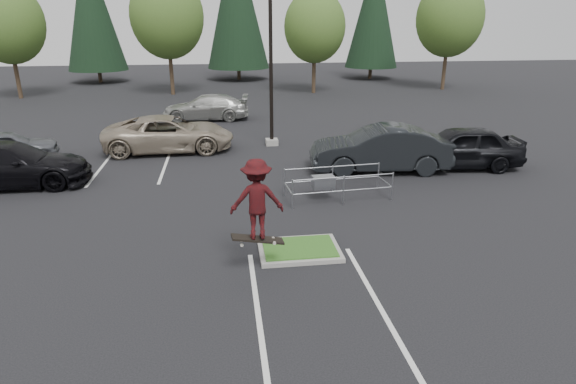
{
  "coord_description": "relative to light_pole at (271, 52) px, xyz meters",
  "views": [
    {
      "loc": [
        -1.91,
        -11.69,
        6.01
      ],
      "look_at": [
        -0.11,
        1.5,
        1.22
      ],
      "focal_mm": 30.0,
      "sensor_mm": 36.0,
      "label": 1
    }
  ],
  "objects": [
    {
      "name": "grass_median",
      "position": [
        -0.5,
        -12.0,
        -4.48
      ],
      "size": [
        2.2,
        1.6,
        0.16
      ],
      "color": "gray",
      "rests_on": "ground"
    },
    {
      "name": "stall_lines",
      "position": [
        -1.85,
        -5.98,
        -4.56
      ],
      "size": [
        22.62,
        17.6,
        0.01
      ],
      "color": "white",
      "rests_on": "ground"
    },
    {
      "name": "car_far_silver",
      "position": [
        -3.41,
        7.11,
        -3.78
      ],
      "size": [
        5.53,
        2.62,
        1.56
      ],
      "primitive_type": "imported",
      "rotation": [
        0.0,
        0.0,
        4.63
      ],
      "color": "#A7A8A3",
      "rests_on": "ground"
    },
    {
      "name": "car_l_grey",
      "position": [
        -12.0,
        -1.52,
        -3.84
      ],
      "size": [
        4.52,
        2.96,
        1.43
      ],
      "primitive_type": "imported",
      "rotation": [
        0.0,
        0.0,
        1.9
      ],
      "color": "#56595F",
      "rests_on": "ground"
    },
    {
      "name": "conif_a",
      "position": [
        -14.5,
        28.0,
        2.54
      ],
      "size": [
        5.72,
        5.72,
        13.0
      ],
      "color": "#38281C",
      "rests_on": "ground"
    },
    {
      "name": "car_l_tan",
      "position": [
        -5.0,
        -0.5,
        -3.71
      ],
      "size": [
        6.17,
        2.98,
        1.69
      ],
      "primitive_type": "imported",
      "rotation": [
        0.0,
        0.0,
        1.6
      ],
      "color": "gray",
      "rests_on": "ground"
    },
    {
      "name": "decid_c",
      "position": [
        5.49,
        17.83,
        0.69
      ],
      "size": [
        5.12,
        5.12,
        8.38
      ],
      "color": "#38281C",
      "rests_on": "ground"
    },
    {
      "name": "light_pole",
      "position": [
        0.0,
        0.0,
        0.0
      ],
      "size": [
        0.7,
        0.6,
        10.12
      ],
      "color": "gray",
      "rests_on": "ground"
    },
    {
      "name": "car_l_black",
      "position": [
        -10.5,
        -5.0,
        -3.72
      ],
      "size": [
        5.85,
        2.5,
        1.68
      ],
      "primitive_type": "imported",
      "rotation": [
        0.0,
        0.0,
        1.6
      ],
      "color": "black",
      "rests_on": "ground"
    },
    {
      "name": "ground",
      "position": [
        -0.5,
        -12.0,
        -4.56
      ],
      "size": [
        120.0,
        120.0,
        0.0
      ],
      "primitive_type": "plane",
      "color": "black",
      "rests_on": "ground"
    },
    {
      "name": "car_r_charc",
      "position": [
        4.0,
        -5.0,
        -3.62
      ],
      "size": [
        5.88,
        2.54,
        1.88
      ],
      "primitive_type": "imported",
      "rotation": [
        0.0,
        0.0,
        4.62
      ],
      "color": "black",
      "rests_on": "ground"
    },
    {
      "name": "decid_d",
      "position": [
        17.49,
        18.33,
        1.35
      ],
      "size": [
        5.76,
        5.76,
        9.43
      ],
      "color": "#38281C",
      "rests_on": "ground"
    },
    {
      "name": "conif_c",
      "position": [
        13.5,
        27.5,
        2.29
      ],
      "size": [
        5.5,
        5.5,
        12.5
      ],
      "color": "#38281C",
      "rests_on": "ground"
    },
    {
      "name": "cart_corral",
      "position": [
        1.1,
        -8.03,
        -3.91
      ],
      "size": [
        3.73,
        1.6,
        1.03
      ],
      "rotation": [
        0.0,
        0.0,
        0.08
      ],
      "color": "gray",
      "rests_on": "ground"
    },
    {
      "name": "skateboarder",
      "position": [
        -1.7,
        -13.0,
        -2.59
      ],
      "size": [
        1.31,
        0.74,
        2.19
      ],
      "rotation": [
        0.0,
        0.0,
        3.14
      ],
      "color": "black",
      "rests_on": "ground"
    },
    {
      "name": "decid_b",
      "position": [
        -6.51,
        18.53,
        1.48
      ],
      "size": [
        5.89,
        5.89,
        9.64
      ],
      "color": "#38281C",
      "rests_on": "ground"
    },
    {
      "name": "decid_a",
      "position": [
        -18.51,
        18.03,
        1.02
      ],
      "size": [
        5.44,
        5.44,
        8.91
      ],
      "color": "#38281C",
      "rests_on": "ground"
    },
    {
      "name": "car_r_black",
      "position": [
        7.5,
        -5.0,
        -3.66
      ],
      "size": [
        5.45,
        2.69,
        1.79
      ],
      "primitive_type": "imported",
      "rotation": [
        0.0,
        0.0,
        4.6
      ],
      "color": "black",
      "rests_on": "ground"
    },
    {
      "name": "conif_b",
      "position": [
        -0.5,
        28.5,
        3.29
      ],
      "size": [
        6.38,
        6.38,
        14.5
      ],
      "color": "#38281C",
      "rests_on": "ground"
    }
  ]
}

